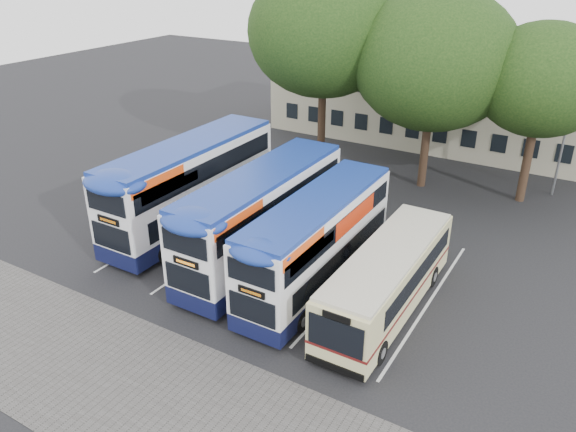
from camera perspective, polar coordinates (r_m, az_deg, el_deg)
The scene contains 12 objects.
ground at distance 21.75m, azimuth 1.49°, elevation -12.80°, with size 120.00×120.00×0.00m, color black.
paving_strip at distance 19.65m, azimuth -11.55°, elevation -18.49°, with size 40.00×6.00×0.01m, color #595654.
bay_lines at distance 26.88m, azimuth -0.22°, elevation -4.51°, with size 14.12×11.00×0.01m.
depot_building at distance 43.92m, azimuth 19.48°, elevation 10.60°, with size 32.40×8.40×6.20m.
lamp_post at distance 35.94m, azimuth 26.73°, elevation 9.40°, with size 0.25×1.05×9.06m.
tree_left at distance 35.62m, azimuth 3.67°, elevation 18.19°, with size 9.27×9.27×12.86m.
tree_mid at distance 34.13m, azimuth 14.68°, elevation 15.08°, with size 9.46×9.46×11.74m.
tree_right at distance 33.85m, azimuth 24.46°, elevation 12.45°, with size 7.21×7.21×10.14m.
bus_dd_left at distance 29.45m, azimuth -9.75°, elevation 3.47°, with size 2.72×11.22×4.68m.
bus_dd_mid at distance 25.77m, azimuth -2.55°, elevation 0.24°, with size 2.61×10.75×4.48m.
bus_dd_right at distance 23.99m, azimuth 3.04°, elevation -2.28°, with size 2.42×9.98×4.16m.
bus_single at distance 23.02m, azimuth 10.15°, elevation -6.02°, with size 2.39×9.38×2.80m.
Camera 1 is at (8.25, -14.89, 13.54)m, focal length 35.00 mm.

